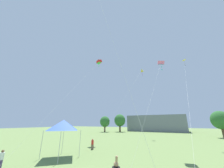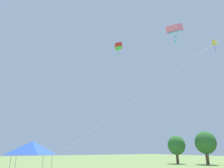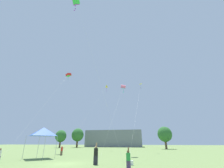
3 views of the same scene
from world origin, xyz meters
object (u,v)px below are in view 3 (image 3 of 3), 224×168
Objects in this scene: kite_yellow_delta_1 at (140,85)px; festival_tent at (43,132)px; cooler_box at (130,163)px; person_red_shirt at (62,150)px; kite_red_box_4 at (68,75)px; person_green_shirt at (128,159)px; kite_pink_box_2 at (123,87)px; kite_yellow_diamond_0 at (107,86)px; kite_green_box_3 at (76,1)px; person_black_shirt at (96,154)px.

festival_tent is at bearing -132.73° from kite_yellow_delta_1.
person_red_shirt reaches higher than cooler_box.
festival_tent is at bearing 163.17° from cooler_box.
kite_yellow_delta_1 is at bearing 12.83° from kite_red_box_4.
person_green_shirt is 18.76m from kite_pink_box_2.
festival_tent is 0.22× the size of kite_red_box_4.
person_red_shirt is 23.44m from kite_yellow_delta_1.
person_red_shirt is 27.13m from kite_yellow_diamond_0.
festival_tent is 19.33m from kite_red_box_4.
festival_tent is at bearing -98.68° from kite_yellow_diamond_0.
kite_pink_box_2 is at bearing 60.35° from kite_green_box_3.
kite_yellow_diamond_0 reaches higher than kite_pink_box_2.
cooler_box is at bearing -16.83° from festival_tent.
festival_tent is 0.18× the size of kite_yellow_delta_1.
person_green_shirt is at bearing -27.99° from festival_tent.
kite_yellow_diamond_0 is at bearing 113.09° from kite_pink_box_2.
kite_pink_box_2 is (-1.70, 11.50, 12.42)m from cooler_box.
person_green_shirt is at bearing -83.03° from kite_pink_box_2.
kite_green_box_3 reaches higher than person_black_shirt.
person_black_shirt is 0.09× the size of kite_yellow_delta_1.
person_red_shirt is 0.72× the size of person_black_shirt.
festival_tent is 10.62m from person_black_shirt.
kite_yellow_delta_1 reaches higher than person_green_shirt.
kite_green_box_3 is (-10.07, -19.75, 8.53)m from kite_yellow_delta_1.
person_green_shirt is 30.52m from kite_red_box_4.
kite_green_box_3 is (-4.61, 0.58, 23.47)m from person_black_shirt.
kite_red_box_4 is at bearing 106.14° from festival_tent.
person_green_shirt is at bearing -21.29° from kite_green_box_3.
kite_green_box_3 reaches higher than cooler_box.
kite_yellow_diamond_0 is (3.51, 19.31, 18.73)m from person_red_shirt.
person_green_shirt is 0.09× the size of kite_yellow_diamond_0.
kite_yellow_delta_1 is at bearing 76.30° from person_black_shirt.
festival_tent reaches higher than cooler_box.
kite_green_box_3 is at bearing -119.65° from kite_pink_box_2.
kite_green_box_3 is at bearing -62.24° from kite_red_box_4.
kite_red_box_4 reaches higher than person_red_shirt.
kite_pink_box_2 is at bearing 98.42° from cooler_box.
person_green_shirt is 38.04m from kite_yellow_diamond_0.
kite_yellow_delta_1 is (14.83, 16.06, 12.37)m from festival_tent.
kite_red_box_4 reaches higher than kite_yellow_delta_1.
kite_yellow_delta_1 reaches higher than person_black_shirt.
cooler_box is 0.02× the size of kite_green_box_3.
person_green_shirt is (12.97, -6.89, -2.74)m from festival_tent.
festival_tent reaches higher than person_black_shirt.
person_red_shirt is 0.06× the size of kite_green_box_3.
kite_yellow_delta_1 is at bearing 56.68° from person_red_shirt.
cooler_box is at bearing -81.58° from kite_pink_box_2.
cooler_box is at bearing 172.99° from person_green_shirt.
kite_green_box_3 reaches higher than kite_red_box_4.
person_red_shirt is (0.30, 5.62, -2.77)m from festival_tent.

